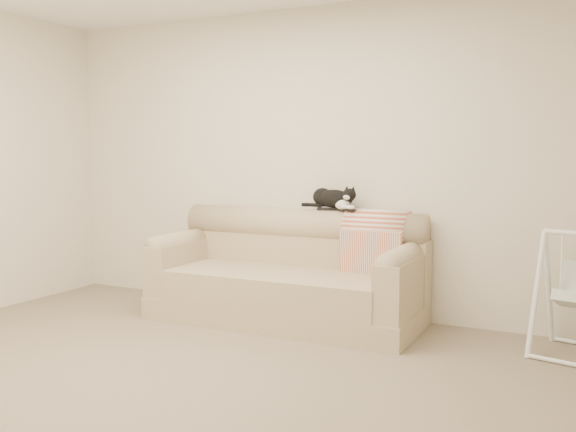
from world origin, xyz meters
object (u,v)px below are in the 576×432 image
object	(u,v)px
remote_a	(328,209)
tuxedo_cat	(333,198)
remote_b	(347,210)
sofa	(289,277)

from	to	relation	value
remote_a	tuxedo_cat	distance (m)	0.10
remote_a	remote_b	size ratio (longest dim) A/B	1.07
sofa	remote_a	bearing A→B (deg)	46.26
sofa	tuxedo_cat	world-z (taller)	tuxedo_cat
sofa	remote_b	bearing A→B (deg)	25.89
sofa	tuxedo_cat	xyz separation A→B (m)	(0.29, 0.26, 0.65)
remote_a	remote_b	xyz separation A→B (m)	(0.18, -0.05, -0.00)
tuxedo_cat	remote_b	bearing A→B (deg)	-19.68
tuxedo_cat	sofa	bearing A→B (deg)	-138.33
sofa	remote_b	world-z (taller)	remote_b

